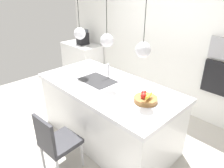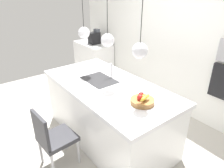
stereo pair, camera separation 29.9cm
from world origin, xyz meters
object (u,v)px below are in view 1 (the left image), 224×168
fruit_bowl (146,98)px  oven (220,79)px  chair_near (56,141)px  coffee_machine (83,38)px

fruit_bowl → oven: bearing=77.4°
fruit_bowl → chair_near: bearing=-123.5°
coffee_machine → fruit_bowl: bearing=-22.8°
fruit_bowl → chair_near: size_ratio=0.34×
oven → fruit_bowl: bearing=-102.6°
coffee_machine → oven: size_ratio=0.68×
fruit_bowl → coffee_machine: 3.27m
coffee_machine → chair_near: size_ratio=0.42×
fruit_bowl → chair_near: fruit_bowl is taller
oven → chair_near: oven is taller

